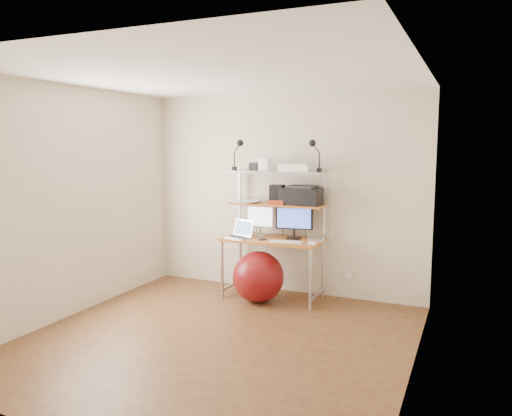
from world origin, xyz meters
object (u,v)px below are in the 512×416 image
(printer, at_px, (302,195))
(exercise_ball, at_px, (258,277))
(monitor_silver, at_px, (260,219))
(laptop, at_px, (241,234))
(monitor_black, at_px, (294,220))

(printer, xyz_separation_m, exercise_ball, (-0.40, -0.39, -0.95))
(monitor_silver, xyz_separation_m, laptop, (-0.16, -0.21, -0.17))
(printer, height_order, exercise_ball, printer)
(laptop, bearing_deg, exercise_ball, -3.11)
(monitor_silver, distance_m, exercise_ball, 0.74)
(monitor_silver, distance_m, laptop, 0.31)
(laptop, height_order, printer, printer)
(monitor_black, bearing_deg, exercise_ball, -145.86)
(laptop, bearing_deg, printer, 41.75)
(laptop, relative_size, printer, 0.74)
(monitor_silver, height_order, laptop, monitor_silver)
(monitor_black, height_order, laptop, monitor_black)
(monitor_silver, height_order, monitor_black, monitor_black)
(monitor_black, bearing_deg, printer, 43.25)
(monitor_silver, distance_m, monitor_black, 0.45)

